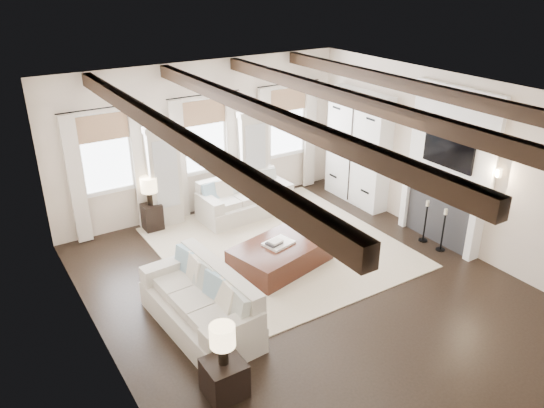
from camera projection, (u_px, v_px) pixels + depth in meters
ground at (306, 288)px, 8.84m from camera, size 7.50×7.50×0.00m
room_shell at (314, 158)px, 9.11m from camera, size 6.54×7.54×3.22m
area_rug at (279, 247)px, 10.11m from camera, size 4.13×4.36×0.02m
sofa_back at (244, 199)px, 11.31m from camera, size 2.01×0.99×0.84m
sofa_left at (204, 304)px, 7.78m from camera, size 1.10×2.19×0.91m
ottoman at (281, 255)px, 9.39m from camera, size 1.89×1.42×0.45m
tray at (279, 243)px, 9.28m from camera, size 0.57×0.48×0.04m
book_lower at (274, 243)px, 9.21m from camera, size 0.30×0.25×0.04m
book_upper at (276, 241)px, 9.19m from camera, size 0.25×0.22×0.03m
side_table_front at (224, 378)px, 6.58m from camera, size 0.49×0.49×0.49m
lamp_front at (222, 338)px, 6.33m from camera, size 0.32×0.32×0.55m
side_table_back at (152, 217)px, 10.69m from camera, size 0.37×0.37×0.55m
lamp_back at (149, 186)px, 10.41m from camera, size 0.33×0.33×0.57m
candlestick_near at (443, 233)px, 9.86m from camera, size 0.17×0.17×0.85m
candlestick_far at (425, 224)px, 10.20m from camera, size 0.17×0.17×0.85m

